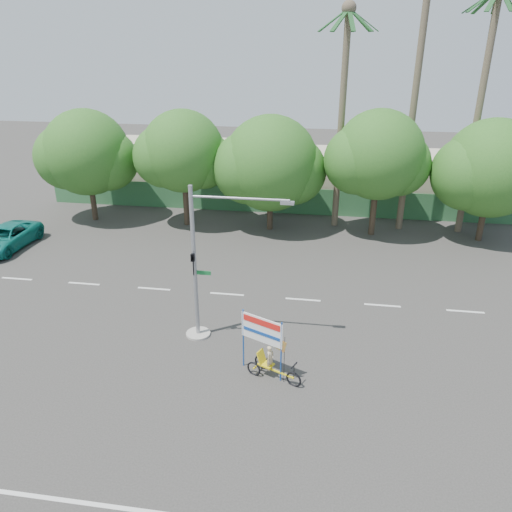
# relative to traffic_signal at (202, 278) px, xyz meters

# --- Properties ---
(ground) EXTENTS (120.00, 120.00, 0.00)m
(ground) POSITION_rel_traffic_signal_xyz_m (2.20, -3.98, -2.92)
(ground) COLOR #33302D
(ground) RESTS_ON ground
(fence) EXTENTS (38.00, 0.08, 2.00)m
(fence) POSITION_rel_traffic_signal_xyz_m (2.20, 17.52, -1.92)
(fence) COLOR #336B3D
(fence) RESTS_ON ground
(building_left) EXTENTS (12.00, 8.00, 4.00)m
(building_left) POSITION_rel_traffic_signal_xyz_m (-7.80, 22.02, -0.92)
(building_left) COLOR beige
(building_left) RESTS_ON ground
(building_right) EXTENTS (14.00, 8.00, 3.60)m
(building_right) POSITION_rel_traffic_signal_xyz_m (10.20, 22.02, -1.12)
(building_right) COLOR beige
(building_right) RESTS_ON ground
(tree_far_left) EXTENTS (7.14, 6.00, 7.96)m
(tree_far_left) POSITION_rel_traffic_signal_xyz_m (-11.85, 14.02, 1.84)
(tree_far_left) COLOR #473828
(tree_far_left) RESTS_ON ground
(tree_left) EXTENTS (6.66, 5.60, 8.07)m
(tree_left) POSITION_rel_traffic_signal_xyz_m (-4.85, 14.02, 2.14)
(tree_left) COLOR #473828
(tree_left) RESTS_ON ground
(tree_center) EXTENTS (7.62, 6.40, 7.85)m
(tree_center) POSITION_rel_traffic_signal_xyz_m (1.14, 14.02, 1.55)
(tree_center) COLOR #473828
(tree_center) RESTS_ON ground
(tree_right) EXTENTS (6.90, 5.80, 8.36)m
(tree_right) POSITION_rel_traffic_signal_xyz_m (8.15, 14.02, 2.32)
(tree_right) COLOR #473828
(tree_right) RESTS_ON ground
(tree_far_right) EXTENTS (7.38, 6.20, 7.94)m
(tree_far_right) POSITION_rel_traffic_signal_xyz_m (15.15, 14.02, 1.73)
(tree_far_right) COLOR #473828
(tree_far_right) RESTS_ON ground
(palm_tall) EXTENTS (3.73, 3.79, 17.45)m
(palm_tall) POSITION_rel_traffic_signal_xyz_m (10.20, 15.52, 7.55)
(palm_tall) COLOR #70604C
(palm_tall) RESTS_ON ground
(palm_mid) EXTENTS (3.73, 3.79, 15.45)m
(palm_mid) POSITION_rel_traffic_signal_xyz_m (14.20, 15.52, 6.48)
(palm_mid) COLOR #70604C
(palm_mid) RESTS_ON ground
(palm_short) EXTENTS (3.73, 3.79, 14.45)m
(palm_short) POSITION_rel_traffic_signal_xyz_m (5.70, 15.52, 5.94)
(palm_short) COLOR #70604C
(palm_short) RESTS_ON ground
(traffic_signal) EXTENTS (4.72, 1.10, 7.00)m
(traffic_signal) POSITION_rel_traffic_signal_xyz_m (0.00, 0.00, 0.00)
(traffic_signal) COLOR gray
(traffic_signal) RESTS_ON ground
(trike_billboard) EXTENTS (2.51, 1.32, 2.69)m
(trike_billboard) POSITION_rel_traffic_signal_xyz_m (3.18, -2.43, -1.84)
(trike_billboard) COLOR black
(trike_billboard) RESTS_ON ground
(pickup_truck) EXTENTS (2.61, 5.35, 1.46)m
(pickup_truck) POSITION_rel_traffic_signal_xyz_m (-14.92, 7.96, -2.19)
(pickup_truck) COLOR #10766A
(pickup_truck) RESTS_ON ground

